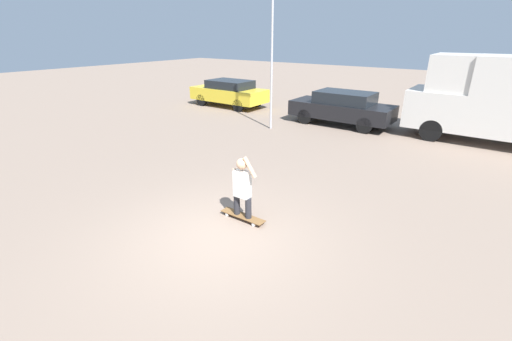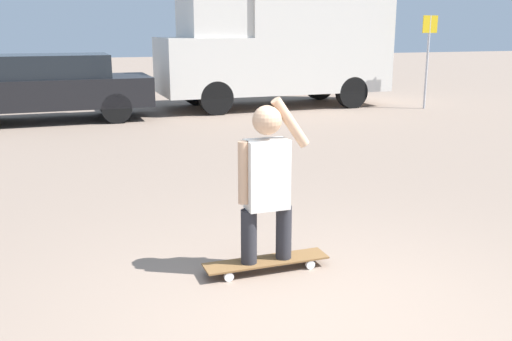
% 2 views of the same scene
% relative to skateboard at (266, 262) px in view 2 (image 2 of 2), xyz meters
% --- Properties ---
extents(ground_plane, '(80.00, 80.00, 0.00)m').
position_rel_skateboard_xyz_m(ground_plane, '(0.01, -0.90, -0.08)').
color(ground_plane, gray).
extents(skateboard, '(1.12, 0.25, 0.10)m').
position_rel_skateboard_xyz_m(skateboard, '(0.00, 0.00, 0.00)').
color(skateboard, brown).
rests_on(skateboard, ground_plane).
extents(person_skateboarder, '(0.64, 0.25, 1.44)m').
position_rel_skateboard_xyz_m(person_skateboarder, '(-0.00, -0.00, 0.79)').
color(person_skateboarder, '#28282D').
rests_on(person_skateboarder, skateboard).
extents(camper_van, '(6.10, 2.27, 3.20)m').
position_rel_skateboard_xyz_m(camper_van, '(4.19, 10.18, 1.65)').
color(camper_van, black).
rests_on(camper_van, ground_plane).
extents(parked_car_black, '(4.56, 1.82, 1.52)m').
position_rel_skateboard_xyz_m(parked_car_black, '(-1.71, 9.50, 0.72)').
color(parked_car_black, black).
rests_on(parked_car_black, ground_plane).
extents(street_sign, '(0.44, 0.06, 2.41)m').
position_rel_skateboard_xyz_m(street_sign, '(7.70, 8.41, 1.47)').
color(street_sign, '#B7B7BC').
rests_on(street_sign, ground_plane).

